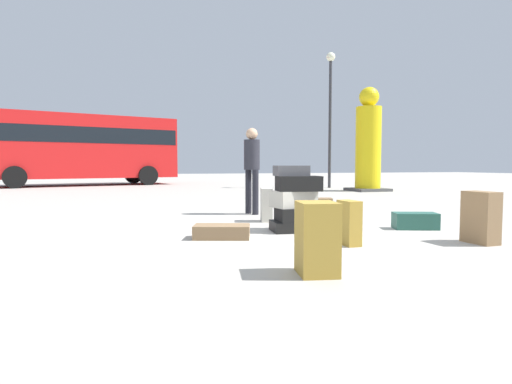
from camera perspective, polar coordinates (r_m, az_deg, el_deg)
The scene contains 13 objects.
ground_plane at distance 5.82m, azimuth 5.12°, elevation -5.58°, with size 80.00×80.00×0.00m, color #ADA89E.
suitcase_tower at distance 5.98m, azimuth 5.50°, elevation -1.33°, with size 0.74×0.59×0.93m.
suitcase_tan_left_side at distance 3.64m, azimuth 8.26°, elevation -6.22°, with size 0.32×0.38×0.62m, color #B28C33.
suitcase_tan_white_trunk at distance 5.03m, azimuth 12.50°, elevation -4.10°, with size 0.17×0.30×0.52m, color #B28C33.
suitcase_brown_right_side at distance 5.68m, azimuth 28.14°, elevation -3.06°, with size 0.23×0.40×0.62m, color olive.
suitcase_brown_foreground_far at distance 8.10m, azimuth 7.51°, elevation -1.89°, with size 0.78×0.29×0.31m, color olive.
suitcase_teal_behind_tower at distance 6.59m, azimuth 20.76°, elevation -3.67°, with size 0.61×0.31×0.24m, color #26594C.
suitcase_cream_upright_blue at distance 6.97m, azimuth 1.42°, elevation -1.74°, with size 0.18×0.32×0.55m, color beige.
suitcase_brown_foreground_near at distance 5.40m, azimuth -4.65°, elevation -5.37°, with size 0.70×0.37×0.17m, color olive.
person_bearded_onlooker at distance 7.97m, azimuth -0.57°, elevation 3.98°, with size 0.30×0.33×1.63m.
yellow_dummy_statue at distance 15.73m, azimuth 14.96°, elevation 6.13°, with size 1.26×1.26×3.71m.
parked_bus at distance 20.93m, azimuth -22.64°, elevation 5.85°, with size 8.69×4.44×3.15m.
lamp_post at distance 17.73m, azimuth 10.03°, elevation 12.36°, with size 0.36×0.36×5.47m.
Camera 1 is at (-2.20, -5.30, 0.93)m, focal length 29.52 mm.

